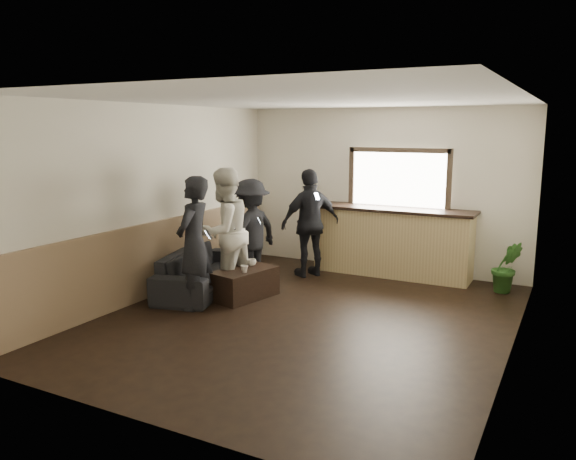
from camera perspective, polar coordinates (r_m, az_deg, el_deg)
The scene contains 12 objects.
ground at distance 7.43m, azimuth 1.86°, elevation -8.99°, with size 5.00×6.00×0.01m, color black.
room_shell at distance 7.43m, azimuth -3.20°, elevation 2.67°, with size 5.01×6.01×2.80m.
bar_counter at distance 9.59m, azimuth 10.55°, elevation -0.76°, with size 2.70×0.68×2.13m.
sofa at distance 8.73m, azimuth -8.71°, elevation -4.04°, with size 2.10×0.82×0.61m, color black.
coffee_table at distance 8.26m, azimuth -4.47°, elevation -5.45°, with size 0.54×0.96×0.43m, color black.
cup_a at distance 8.40m, azimuth -3.69°, elevation -3.31°, with size 0.13×0.13×0.10m, color silver.
cup_b at distance 8.03m, azimuth -4.45°, elevation -3.97°, with size 0.11×0.11×0.10m, color silver.
potted_plant at distance 9.07m, azimuth 21.33°, elevation -3.51°, with size 0.44×0.35×0.79m, color #2D6623.
person_a at distance 7.73m, azimuth -9.54°, elevation -1.33°, with size 0.55×0.74×1.83m.
person_b at distance 8.30m, azimuth -6.51°, elevation -0.21°, with size 0.90×1.05×1.89m.
person_c at distance 8.93m, azimuth -3.83°, elevation -0.15°, with size 0.84×1.19×1.67m.
person_d at distance 9.32m, azimuth 2.29°, elevation 0.71°, with size 0.98×1.11×1.80m.
Camera 1 is at (3.05, -6.31, 2.46)m, focal length 35.00 mm.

